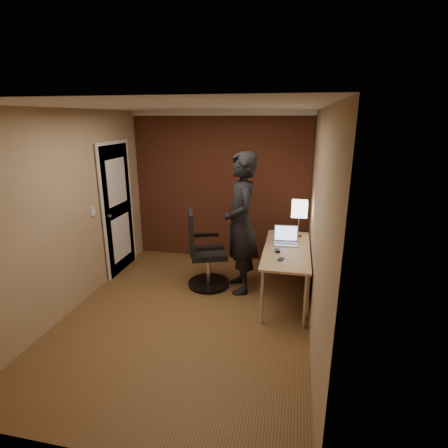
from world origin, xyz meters
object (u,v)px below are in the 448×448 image
at_px(desk, 292,258).
at_px(desk_lamp, 299,209).
at_px(mouse, 277,251).
at_px(office_chair, 203,255).
at_px(person, 241,224).
at_px(phone, 281,259).
at_px(laptop, 286,238).

xyz_separation_m(desk, desk_lamp, (0.06, 0.50, 0.55)).
relative_size(desk, mouse, 15.00).
height_order(mouse, office_chair, office_chair).
xyz_separation_m(mouse, person, (-0.53, 0.30, 0.24)).
height_order(phone, person, person).
xyz_separation_m(desk_lamp, laptop, (-0.16, -0.28, -0.35)).
bearing_deg(office_chair, desk_lamp, 16.03).
bearing_deg(mouse, person, 140.35).
xyz_separation_m(laptop, phone, (-0.04, -0.62, -0.06)).
height_order(desk_lamp, office_chair, desk_lamp).
relative_size(mouse, person, 0.05).
bearing_deg(laptop, mouse, -104.21).
xyz_separation_m(desk_lamp, phone, (-0.20, -0.90, -0.41)).
relative_size(desk_lamp, person, 0.27).
bearing_deg(mouse, laptop, 65.47).
xyz_separation_m(laptop, mouse, (-0.09, -0.37, -0.05)).
relative_size(desk, phone, 13.04).
bearing_deg(phone, office_chair, 170.78).
bearing_deg(laptop, phone, -93.24).
distance_m(laptop, person, 0.65).
bearing_deg(phone, desk_lamp, 93.61).
distance_m(desk_lamp, person, 0.87).
height_order(office_chair, person, person).
relative_size(desk, laptop, 4.34).
distance_m(mouse, person, 0.65).
bearing_deg(phone, mouse, 118.74).
bearing_deg(desk, desk_lamp, 82.87).
bearing_deg(person, desk, 58.98).
bearing_deg(office_chair, laptop, 4.64).
xyz_separation_m(office_chair, person, (0.54, 0.02, 0.49)).
height_order(laptop, mouse, laptop).
distance_m(mouse, phone, 0.26).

